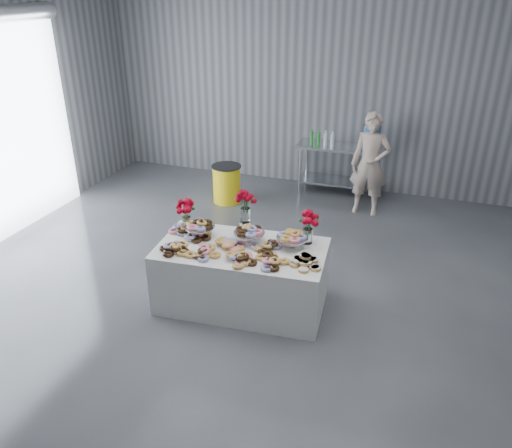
# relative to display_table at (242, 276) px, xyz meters

# --- Properties ---
(ground) EXTENTS (9.00, 9.00, 0.00)m
(ground) POSITION_rel_display_table_xyz_m (0.00, -0.36, -0.38)
(ground) COLOR #3B3D43
(ground) RESTS_ON ground
(room_walls) EXTENTS (8.04, 9.04, 4.02)m
(room_walls) POSITION_rel_display_table_xyz_m (-0.27, -0.29, 2.26)
(room_walls) COLOR slate
(room_walls) RESTS_ON ground
(display_table) EXTENTS (1.98, 1.15, 0.75)m
(display_table) POSITION_rel_display_table_xyz_m (0.00, 0.00, 0.00)
(display_table) COLOR white
(display_table) RESTS_ON ground
(prep_table) EXTENTS (1.50, 0.60, 0.90)m
(prep_table) POSITION_rel_display_table_xyz_m (0.42, 3.74, 0.24)
(prep_table) COLOR silver
(prep_table) RESTS_ON ground
(donut_mounds) EXTENTS (1.86, 0.95, 0.09)m
(donut_mounds) POSITION_rel_display_table_xyz_m (0.00, -0.05, 0.42)
(donut_mounds) COLOR gold
(donut_mounds) RESTS_ON display_table
(cake_stand_left) EXTENTS (0.36, 0.36, 0.17)m
(cake_stand_left) POSITION_rel_display_table_xyz_m (-0.56, 0.10, 0.52)
(cake_stand_left) COLOR silver
(cake_stand_left) RESTS_ON display_table
(cake_stand_mid) EXTENTS (0.36, 0.36, 0.17)m
(cake_stand_mid) POSITION_rel_display_table_xyz_m (0.04, 0.15, 0.52)
(cake_stand_mid) COLOR silver
(cake_stand_mid) RESTS_ON display_table
(cake_stand_right) EXTENTS (0.36, 0.36, 0.17)m
(cake_stand_right) POSITION_rel_display_table_xyz_m (0.54, 0.19, 0.52)
(cake_stand_right) COLOR silver
(cake_stand_right) RESTS_ON display_table
(danish_pile) EXTENTS (0.48, 0.48, 0.11)m
(danish_pile) POSITION_rel_display_table_xyz_m (0.76, -0.09, 0.43)
(danish_pile) COLOR white
(danish_pile) RESTS_ON display_table
(bouquet_left) EXTENTS (0.26, 0.26, 0.42)m
(bouquet_left) POSITION_rel_display_table_xyz_m (-0.77, 0.19, 0.67)
(bouquet_left) COLOR white
(bouquet_left) RESTS_ON display_table
(bouquet_right) EXTENTS (0.26, 0.26, 0.42)m
(bouquet_right) POSITION_rel_display_table_xyz_m (0.67, 0.36, 0.67)
(bouquet_right) COLOR white
(bouquet_right) RESTS_ON display_table
(bouquet_center) EXTENTS (0.26, 0.26, 0.57)m
(bouquet_center) POSITION_rel_display_table_xyz_m (-0.08, 0.34, 0.75)
(bouquet_center) COLOR silver
(bouquet_center) RESTS_ON display_table
(water_jug) EXTENTS (0.28, 0.28, 0.55)m
(water_jug) POSITION_rel_display_table_xyz_m (0.92, 3.74, 0.77)
(water_jug) COLOR #3E89D4
(water_jug) RESTS_ON prep_table
(drink_bottles) EXTENTS (0.54, 0.08, 0.27)m
(drink_bottles) POSITION_rel_display_table_xyz_m (0.10, 3.64, 0.66)
(drink_bottles) COLOR #268C33
(drink_bottles) RESTS_ON prep_table
(person) EXTENTS (0.61, 0.41, 1.66)m
(person) POSITION_rel_display_table_xyz_m (1.01, 3.11, 0.46)
(person) COLOR #CC8C93
(person) RESTS_ON ground
(trash_barrel) EXTENTS (0.51, 0.51, 0.65)m
(trash_barrel) POSITION_rel_display_table_xyz_m (-1.33, 2.77, -0.05)
(trash_barrel) COLOR yellow
(trash_barrel) RESTS_ON ground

